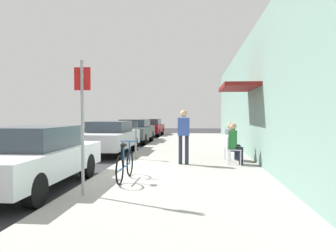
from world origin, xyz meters
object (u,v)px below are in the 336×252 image
Objects in this scene: parked_car_1 at (109,137)px; pedestrian_standing at (184,132)px; cafe_chair_0 at (233,148)px; street_sign at (82,117)px; parking_meter at (136,137)px; parked_car_0 at (32,157)px; parked_car_3 at (150,127)px; seated_patron_0 at (235,142)px; parked_car_2 at (135,131)px; bicycle_0 at (125,165)px; cafe_chair_1 at (230,146)px; seated_patron_1 at (232,140)px.

pedestrian_standing is at bearing -44.09° from parked_car_1.
cafe_chair_0 is 1.62m from pedestrian_standing.
street_sign is at bearing -128.42° from cafe_chair_0.
parking_meter is at bearing 149.29° from pedestrian_standing.
parked_car_0 is 6.29m from parked_car_1.
parked_car_3 is at bearing 102.61° from pedestrian_standing.
seated_patron_0 reaches higher than cafe_chair_0.
parked_car_1 is at bearing 135.91° from pedestrian_standing.
parked_car_2 is 2.57× the size of bicycle_0.
cafe_chair_1 is at bearing 93.79° from seated_patron_0.
parking_meter is 3.62m from bicycle_0.
parked_car_3 is 1.69× the size of street_sign.
cafe_chair_0 is (4.81, -14.45, -0.07)m from parked_car_3.
parked_car_1 is at bearing 156.27° from seated_patron_1.
parked_car_1 reaches higher than bicycle_0.
pedestrian_standing is at bearing -173.58° from cafe_chair_0.
parked_car_1 is 2.59× the size of pedestrian_standing.
parking_meter is at bearing 97.11° from bicycle_0.
pedestrian_standing is (3.27, -14.63, 0.42)m from parked_car_3.
pedestrian_standing is (3.27, 3.12, 0.39)m from parked_car_0.
parked_car_0 reaches higher than cafe_chair_0.
seated_patron_0 is at bearing -86.21° from cafe_chair_1.
parked_car_3 is 5.06× the size of cafe_chair_0.
bicycle_0 is (0.45, -3.57, -0.41)m from parking_meter.
pedestrian_standing is (-1.54, -1.01, 0.50)m from cafe_chair_1.
street_sign is 2.99× the size of cafe_chair_0.
bicycle_0 is (2.00, 0.57, -0.25)m from parked_car_0.
seated_patron_0 is 1.48× the size of cafe_chair_1.
seated_patron_0 is 0.76× the size of pedestrian_standing.
cafe_chair_0 is at bearing 34.38° from parked_car_0.
bicycle_0 is at bearing 71.17° from street_sign.
parked_car_3 is 3.41× the size of seated_patron_1.
seated_patron_1 is (4.87, -7.52, 0.09)m from parked_car_2.
cafe_chair_0 is (3.26, -0.85, -0.26)m from parking_meter.
seated_patron_1 is at bearing 51.23° from bicycle_0.
pedestrian_standing reaches higher than cafe_chair_1.
parked_car_0 is at bearing -145.62° from cafe_chair_0.
street_sign is (1.50, -18.63, 0.94)m from parked_car_3.
parked_car_0 reaches higher than cafe_chair_1.
parked_car_3 is 15.27m from seated_patron_0.
pedestrian_standing reaches higher than seated_patron_1.
parked_car_0 is 1.69× the size of street_sign.
parking_meter reaches higher than parked_car_0.
cafe_chair_1 is at bearing 40.63° from parked_car_0.
parked_car_2 is 5.06× the size of cafe_chair_1.
parked_car_0 is at bearing 149.54° from street_sign.
parked_car_0 is 11.67m from parked_car_2.
parked_car_1 is at bearing -90.00° from parked_car_3.
parked_car_1 is 11.46m from parked_car_3.
bicycle_0 is 4.60m from seated_patron_1.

